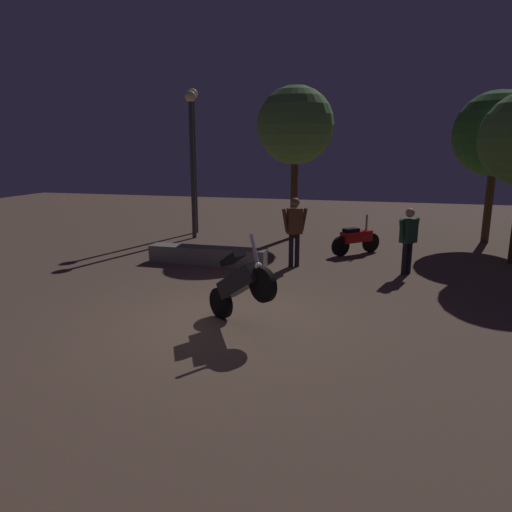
% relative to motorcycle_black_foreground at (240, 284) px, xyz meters
% --- Properties ---
extents(ground_plane, '(40.00, 40.00, 0.00)m').
position_rel_motorcycle_black_foreground_xyz_m(ground_plane, '(-0.28, 0.13, -0.74)').
color(ground_plane, brown).
extents(motorcycle_black_foreground, '(1.43, 1.02, 1.63)m').
position_rel_motorcycle_black_foreground_xyz_m(motorcycle_black_foreground, '(0.00, 0.00, 0.00)').
color(motorcycle_black_foreground, black).
rests_on(motorcycle_black_foreground, ground_plane).
extents(motorcycle_red_parked_left, '(1.28, 1.21, 1.11)m').
position_rel_motorcycle_black_foreground_xyz_m(motorcycle_red_parked_left, '(1.58, 6.13, -0.31)').
color(motorcycle_red_parked_left, black).
rests_on(motorcycle_red_parked_left, ground_plane).
extents(person_rider_beside, '(0.53, 0.53, 1.58)m').
position_rel_motorcycle_black_foreground_xyz_m(person_rider_beside, '(2.86, 4.25, 0.19)').
color(person_rider_beside, black).
rests_on(person_rider_beside, ground_plane).
extents(person_bystander_far, '(0.63, 0.39, 1.75)m').
position_rel_motorcycle_black_foreground_xyz_m(person_bystander_far, '(0.14, 4.25, 0.31)').
color(person_bystander_far, black).
rests_on(person_bystander_far, ground_plane).
extents(streetlamp_near, '(0.36, 0.36, 4.91)m').
position_rel_motorcycle_black_foreground_xyz_m(streetlamp_near, '(-4.13, 8.22, 2.38)').
color(streetlamp_near, '#38383D').
rests_on(streetlamp_near, ground_plane).
extents(streetlamp_far, '(0.36, 0.36, 4.73)m').
position_rel_motorcycle_black_foreground_xyz_m(streetlamp_far, '(-3.81, 7.27, 2.28)').
color(streetlamp_far, '#38383D').
rests_on(streetlamp_far, ground_plane).
extents(tree_left_bg, '(2.49, 2.49, 4.91)m').
position_rel_motorcycle_black_foreground_xyz_m(tree_left_bg, '(-0.60, 8.21, 2.90)').
color(tree_left_bg, '#4C331E').
rests_on(tree_left_bg, ground_plane).
extents(tree_center_bg, '(2.59, 2.59, 4.67)m').
position_rel_motorcycle_black_foreground_xyz_m(tree_center_bg, '(5.50, 8.97, 2.61)').
color(tree_center_bg, '#4C331E').
rests_on(tree_center_bg, ground_plane).
extents(planter_wall_low, '(3.11, 0.50, 0.45)m').
position_rel_motorcycle_black_foreground_xyz_m(planter_wall_low, '(-2.09, 3.96, -0.52)').
color(planter_wall_low, gray).
rests_on(planter_wall_low, ground_plane).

